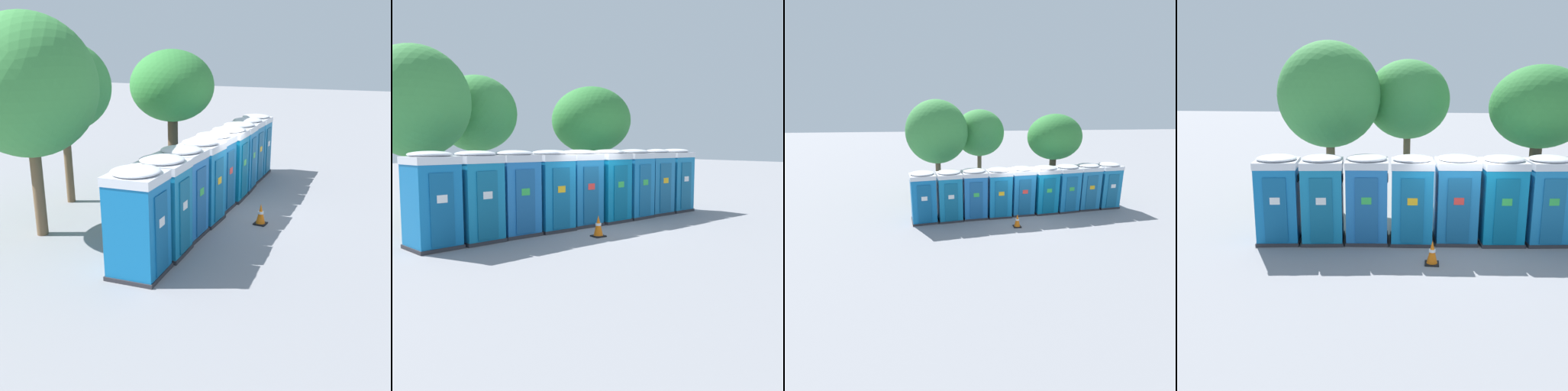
% 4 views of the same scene
% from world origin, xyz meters
% --- Properties ---
extents(ground_plane, '(120.00, 120.00, 0.00)m').
position_xyz_m(ground_plane, '(0.00, 0.00, 0.00)').
color(ground_plane, gray).
extents(portapotty_0, '(1.38, 1.36, 2.54)m').
position_xyz_m(portapotty_0, '(-5.11, -0.35, 1.28)').
color(portapotty_0, '#2D2D33').
rests_on(portapotty_0, ground).
extents(portapotty_1, '(1.35, 1.35, 2.54)m').
position_xyz_m(portapotty_1, '(-3.84, -0.22, 1.28)').
color(portapotty_1, '#2D2D33').
rests_on(portapotty_1, ground).
extents(portapotty_2, '(1.32, 1.30, 2.54)m').
position_xyz_m(portapotty_2, '(-2.57, -0.03, 1.28)').
color(portapotty_2, '#2D2D33').
rests_on(portapotty_2, ground).
extents(portapotty_3, '(1.29, 1.28, 2.54)m').
position_xyz_m(portapotty_3, '(-1.29, 0.03, 1.28)').
color(portapotty_3, '#2D2D33').
rests_on(portapotty_3, ground).
extents(portapotty_4, '(1.30, 1.29, 2.54)m').
position_xyz_m(portapotty_4, '(-0.02, 0.23, 1.28)').
color(portapotty_4, '#2D2D33').
rests_on(portapotty_4, ground).
extents(portapotty_5, '(1.36, 1.33, 2.54)m').
position_xyz_m(portapotty_5, '(1.26, 0.28, 1.28)').
color(portapotty_5, '#2D2D33').
rests_on(portapotty_5, ground).
extents(portapotty_6, '(1.36, 1.35, 2.54)m').
position_xyz_m(portapotty_6, '(2.53, 0.43, 1.28)').
color(portapotty_6, '#2D2D33').
rests_on(portapotty_6, ground).
extents(portapotty_7, '(1.30, 1.29, 2.54)m').
position_xyz_m(portapotty_7, '(3.79, 0.63, 1.28)').
color(portapotty_7, '#2D2D33').
rests_on(portapotty_7, ground).
extents(portapotty_8, '(1.29, 1.31, 2.54)m').
position_xyz_m(portapotty_8, '(5.07, 0.75, 1.28)').
color(portapotty_8, '#2D2D33').
rests_on(portapotty_8, ground).
extents(street_tree_0, '(3.33, 3.33, 5.12)m').
position_xyz_m(street_tree_0, '(2.84, 3.47, 3.69)').
color(street_tree_0, '#4C3826').
rests_on(street_tree_0, ground).
extents(street_tree_1, '(3.17, 3.17, 5.38)m').
position_xyz_m(street_tree_1, '(-1.66, 4.92, 3.89)').
color(street_tree_1, brown).
rests_on(street_tree_1, ground).
extents(street_tree_2, '(3.65, 3.65, 5.95)m').
position_xyz_m(street_tree_2, '(-4.37, 3.49, 4.09)').
color(street_tree_2, brown).
rests_on(street_tree_2, ground).
extents(traffic_cone, '(0.36, 0.36, 0.64)m').
position_xyz_m(traffic_cone, '(-0.69, -1.67, 0.31)').
color(traffic_cone, black).
rests_on(traffic_cone, ground).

